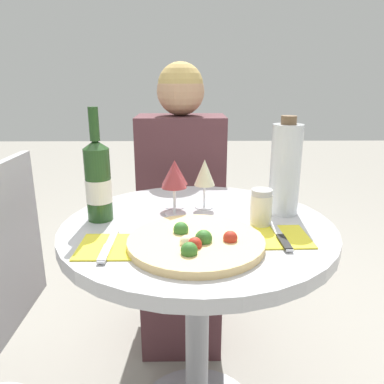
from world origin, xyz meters
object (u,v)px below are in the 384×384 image
dining_table (197,273)px  wine_bottle (98,181)px  pizza_large (196,242)px  chair_behind_diner (182,225)px  seated_diner (181,216)px  tall_carafe (285,169)px

dining_table → wine_bottle: wine_bottle is taller
pizza_large → chair_behind_diner: bearing=93.1°
seated_diner → tall_carafe: (0.32, -0.47, 0.32)m
dining_table → tall_carafe: bearing=17.6°
seated_diner → pizza_large: bearing=93.8°
dining_table → chair_behind_diner: bearing=94.5°
seated_diner → pizza_large: 0.73m
chair_behind_diner → wine_bottle: (-0.23, -0.66, 0.40)m
tall_carafe → wine_bottle: bearing=-175.0°
wine_bottle → dining_table: bearing=-7.2°
dining_table → chair_behind_diner: chair_behind_diner is taller
chair_behind_diner → wine_bottle: size_ratio=2.77×
tall_carafe → pizza_large: bearing=-138.8°
dining_table → tall_carafe: tall_carafe is taller
dining_table → seated_diner: seated_diner is taller
chair_behind_diner → wine_bottle: 0.80m
dining_table → seated_diner: 0.55m
seated_diner → wine_bottle: seated_diner is taller
seated_diner → pizza_large: seated_diner is taller
dining_table → chair_behind_diner: size_ratio=0.86×
dining_table → chair_behind_diner: 0.71m
pizza_large → tall_carafe: tall_carafe is taller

